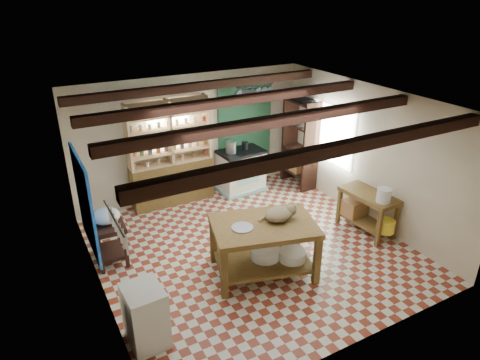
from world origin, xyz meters
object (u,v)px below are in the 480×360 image
work_table (263,248)px  cat (279,214)px  prep_table (110,241)px  white_cabinet (145,316)px  stove (241,170)px  right_counter (367,212)px

work_table → cat: cat is taller
prep_table → cat: size_ratio=1.58×
white_cabinet → cat: size_ratio=1.80×
stove → white_cabinet: 4.63m
right_counter → cat: size_ratio=2.33×
work_table → white_cabinet: work_table is taller
prep_table → right_counter: right_counter is taller
work_table → cat: bearing=11.3°
prep_table → right_counter: 4.57m
white_cabinet → work_table: bearing=12.5°
work_table → white_cabinet: (-2.06, -0.54, -0.03)m
prep_table → stove: bearing=25.5°
cat → work_table: bearing=-178.7°
white_cabinet → right_counter: white_cabinet is taller
right_counter → white_cabinet: bearing=-174.6°
work_table → stove: bearing=83.2°
stove → right_counter: bearing=-68.5°
work_table → white_cabinet: 2.13m
prep_table → cat: 2.81m
prep_table → right_counter: bearing=-13.6°
prep_table → cat: bearing=-30.1°
prep_table → white_cabinet: size_ratio=0.88×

